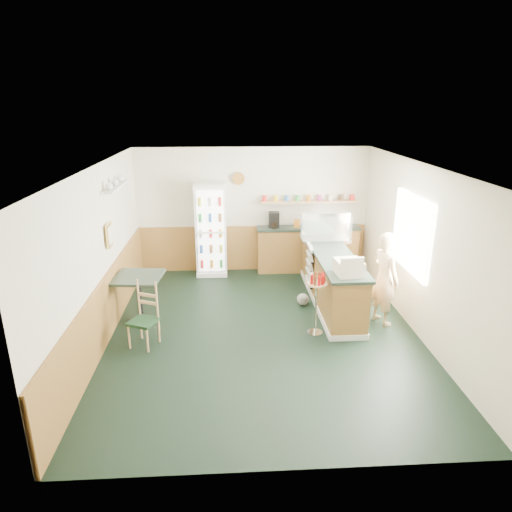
{
  "coord_description": "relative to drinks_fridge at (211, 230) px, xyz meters",
  "views": [
    {
      "loc": [
        -0.51,
        -6.7,
        3.6
      ],
      "look_at": [
        -0.07,
        0.6,
        1.11
      ],
      "focal_mm": 32.0,
      "sensor_mm": 36.0,
      "label": 1
    }
  ],
  "objects": [
    {
      "name": "back_counter",
      "position": [
        2.1,
        0.06,
        -0.45
      ],
      "size": [
        2.24,
        0.42,
        1.69
      ],
      "color": "#A46F35",
      "rests_on": "ground"
    },
    {
      "name": "cash_register",
      "position": [
        2.26,
        -2.83,
        0.13
      ],
      "size": [
        0.44,
        0.46,
        0.23
      ],
      "primitive_type": "cube",
      "rotation": [
        0.0,
        0.0,
        0.1
      ],
      "color": "beige",
      "rests_on": "service_counter"
    },
    {
      "name": "newspaper_rack",
      "position": [
        1.9,
        -1.39,
        -0.35
      ],
      "size": [
        0.09,
        0.42,
        0.84
      ],
      "color": "black",
      "rests_on": "ground"
    },
    {
      "name": "display_case",
      "position": [
        2.26,
        -1.0,
        0.28
      ],
      "size": [
        0.94,
        0.49,
        0.54
      ],
      "color": "silver",
      "rests_on": "service_counter"
    },
    {
      "name": "shopkeeper",
      "position": [
        2.96,
        -2.53,
        -0.19
      ],
      "size": [
        0.56,
        0.64,
        1.6
      ],
      "primitive_type": "imported",
      "rotation": [
        0.0,
        0.0,
        1.96
      ],
      "color": "tan",
      "rests_on": "ground"
    },
    {
      "name": "drinks_fridge",
      "position": [
        0.0,
        0.0,
        0.0
      ],
      "size": [
        0.66,
        0.54,
        1.99
      ],
      "color": "white",
      "rests_on": "ground"
    },
    {
      "name": "ground",
      "position": [
        0.91,
        -2.74,
        -1.0
      ],
      "size": [
        6.0,
        6.0,
        0.0
      ],
      "primitive_type": "plane",
      "color": "black",
      "rests_on": "ground"
    },
    {
      "name": "service_counter",
      "position": [
        2.26,
        -1.67,
        -0.53
      ],
      "size": [
        0.68,
        3.01,
        1.01
      ],
      "color": "#A46F35",
      "rests_on": "ground"
    },
    {
      "name": "room_envelope",
      "position": [
        0.68,
        -2.01,
        0.53
      ],
      "size": [
        5.04,
        6.02,
        2.72
      ],
      "color": "beige",
      "rests_on": "ground"
    },
    {
      "name": "cafe_table",
      "position": [
        -1.14,
        -2.28,
        -0.4
      ],
      "size": [
        0.84,
        0.84,
        0.85
      ],
      "rotation": [
        0.0,
        0.0,
        -0.1
      ],
      "color": "black",
      "rests_on": "ground"
    },
    {
      "name": "condiment_stand",
      "position": [
        1.76,
        -2.85,
        -0.29
      ],
      "size": [
        0.33,
        0.33,
        1.02
      ],
      "rotation": [
        0.0,
        0.0,
        -0.21
      ],
      "color": "silver",
      "rests_on": "ground"
    },
    {
      "name": "cafe_chair",
      "position": [
        -0.95,
        -3.0,
        -0.46
      ],
      "size": [
        0.5,
        0.5,
        1.02
      ],
      "rotation": [
        0.0,
        0.0,
        -0.4
      ],
      "color": "black",
      "rests_on": "ground"
    },
    {
      "name": "dog_doorstop",
      "position": [
        1.73,
        -1.78,
        -0.87
      ],
      "size": [
        0.22,
        0.29,
        0.27
      ],
      "rotation": [
        0.0,
        0.0,
        0.01
      ],
      "color": "gray",
      "rests_on": "ground"
    }
  ]
}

